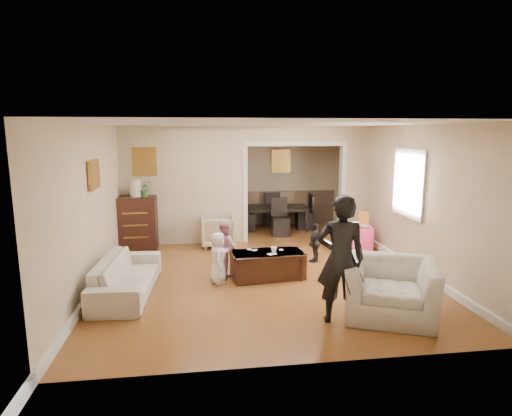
{
  "coord_description": "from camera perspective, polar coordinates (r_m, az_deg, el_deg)",
  "views": [
    {
      "loc": [
        -1.05,
        -7.56,
        2.47
      ],
      "look_at": [
        0.0,
        0.2,
        1.05
      ],
      "focal_mm": 29.53,
      "sensor_mm": 36.0,
      "label": 1
    }
  ],
  "objects": [
    {
      "name": "play_bowl",
      "position": [
        9.16,
        14.42,
        -2.44
      ],
      "size": [
        0.24,
        0.24,
        0.05
      ],
      "primitive_type": "imported",
      "rotation": [
        0.0,
        0.0,
        -0.15
      ],
      "color": "silver",
      "rests_on": "play_table"
    },
    {
      "name": "armchair_front",
      "position": [
        6.05,
        17.71,
        -10.4
      ],
      "size": [
        1.48,
        1.4,
        0.77
      ],
      "primitive_type": "imported",
      "rotation": [
        0.0,
        0.0,
        -0.4
      ],
      "color": "beige",
      "rests_on": "ground"
    },
    {
      "name": "adult_person",
      "position": [
        5.57,
        11.39,
        -6.82
      ],
      "size": [
        0.69,
        0.52,
        1.7
      ],
      "primitive_type": "imported",
      "rotation": [
        0.0,
        0.0,
        2.94
      ],
      "color": "black",
      "rests_on": "ground"
    },
    {
      "name": "partition_right",
      "position": [
        10.07,
        12.86,
        3.34
      ],
      "size": [
        0.55,
        0.18,
        2.6
      ],
      "primitive_type": "cube",
      "color": "beige",
      "rests_on": "ground"
    },
    {
      "name": "cyan_cup",
      "position": [
        9.16,
        13.39,
        -2.3
      ],
      "size": [
        0.08,
        0.08,
        0.08
      ],
      "primitive_type": "cylinder",
      "color": "#25B4BC",
      "rests_on": "play_table"
    },
    {
      "name": "child_kneel_a",
      "position": [
        6.99,
        -5.16,
        -6.74
      ],
      "size": [
        0.29,
        0.43,
        0.86
      ],
      "primitive_type": "imported",
      "rotation": [
        0.0,
        0.0,
        1.52
      ],
      "color": "white",
      "rests_on": "ground"
    },
    {
      "name": "window_pane",
      "position": [
        8.15,
        20.02,
        3.17
      ],
      "size": [
        0.03,
        0.95,
        1.1
      ],
      "primitive_type": "cube",
      "color": "white",
      "rests_on": "ground"
    },
    {
      "name": "framed_art_partition",
      "position": [
        9.35,
        -14.83,
        6.13
      ],
      "size": [
        0.45,
        0.03,
        0.55
      ],
      "primitive_type": "cube",
      "color": "brown",
      "rests_on": "partition_left"
    },
    {
      "name": "craft_papers",
      "position": [
        7.23,
        1.29,
        -5.93
      ],
      "size": [
        0.63,
        0.47,
        0.0
      ],
      "color": "white",
      "rests_on": "coffee_table"
    },
    {
      "name": "armchair_back",
      "position": [
        9.25,
        -5.19,
        -3.14
      ],
      "size": [
        0.71,
        0.73,
        0.66
      ],
      "primitive_type": "imported",
      "rotation": [
        0.0,
        0.0,
        3.14
      ],
      "color": "tan",
      "rests_on": "ground"
    },
    {
      "name": "dining_table",
      "position": [
        10.75,
        2.65,
        -1.43
      ],
      "size": [
        1.7,
        1.01,
        0.58
      ],
      "primitive_type": "imported",
      "rotation": [
        0.0,
        0.0,
        -0.05
      ],
      "color": "black",
      "rests_on": "ground"
    },
    {
      "name": "child_toddler",
      "position": [
        8.16,
        8.04,
        -4.64
      ],
      "size": [
        0.45,
        0.46,
        0.77
      ],
      "primitive_type": "imported",
      "rotation": [
        0.0,
        0.0,
        -2.32
      ],
      "color": "black",
      "rests_on": "ground"
    },
    {
      "name": "partition_left",
      "position": [
        9.44,
        -9.63,
        3.01
      ],
      "size": [
        2.75,
        0.18,
        2.6
      ],
      "primitive_type": "cube",
      "color": "beige",
      "rests_on": "ground"
    },
    {
      "name": "partition_header",
      "position": [
        9.61,
        5.31,
        9.96
      ],
      "size": [
        2.22,
        0.18,
        0.35
      ],
      "primitive_type": "cube",
      "color": "beige",
      "rests_on": "partition_right"
    },
    {
      "name": "floor",
      "position": [
        8.02,
        0.19,
        -7.65
      ],
      "size": [
        7.0,
        7.0,
        0.0
      ],
      "primitive_type": "plane",
      "color": "#975527",
      "rests_on": "ground"
    },
    {
      "name": "coffee_table",
      "position": [
        7.28,
        1.57,
        -7.69
      ],
      "size": [
        1.27,
        0.74,
        0.45
      ],
      "primitive_type": "cube",
      "rotation": [
        0.0,
        0.0,
        0.12
      ],
      "color": "#341A10",
      "rests_on": "ground"
    },
    {
      "name": "framed_art_sofa_wall",
      "position": [
        7.19,
        -21.08,
        4.25
      ],
      "size": [
        0.03,
        0.55,
        0.4
      ],
      "primitive_type": "cube",
      "color": "brown"
    },
    {
      "name": "play_table",
      "position": [
        9.31,
        13.78,
        -3.89
      ],
      "size": [
        0.57,
        0.57,
        0.48
      ],
      "primitive_type": "cube",
      "rotation": [
        0.0,
        0.0,
        -0.15
      ],
      "color": "#EC3E7C",
      "rests_on": "ground"
    },
    {
      "name": "child_kneel_b",
      "position": [
        7.42,
        -4.16,
        -5.32
      ],
      "size": [
        0.53,
        0.58,
        0.96
      ],
      "primitive_type": "imported",
      "rotation": [
        0.0,
        0.0,
        2.04
      ],
      "color": "pink",
      "rests_on": "ground"
    },
    {
      "name": "toy_block",
      "position": [
        9.31,
        12.9,
        -2.17
      ],
      "size": [
        0.09,
        0.07,
        0.05
      ],
      "primitive_type": "cube",
      "rotation": [
        0.0,
        0.0,
        0.19
      ],
      "color": "red",
      "rests_on": "play_table"
    },
    {
      "name": "framed_art_alcove",
      "position": [
        11.24,
        3.37,
        6.32
      ],
      "size": [
        0.45,
        0.03,
        0.55
      ],
      "primitive_type": "cube",
      "color": "brown"
    },
    {
      "name": "table_lamp",
      "position": [
        9.17,
        -16.03,
        2.6
      ],
      "size": [
        0.22,
        0.22,
        0.36
      ],
      "primitive_type": "cylinder",
      "color": "#F0E6C3",
      "rests_on": "dresser"
    },
    {
      "name": "sofa",
      "position": [
        6.87,
        -17.06,
        -8.76
      ],
      "size": [
        0.87,
        1.98,
        0.57
      ],
      "primitive_type": "imported",
      "rotation": [
        0.0,
        0.0,
        1.51
      ],
      "color": "beige",
      "rests_on": "ground"
    },
    {
      "name": "dresser",
      "position": [
        9.29,
        -15.8,
        -1.96
      ],
      "size": [
        0.82,
        0.46,
        1.13
      ],
      "primitive_type": "cube",
      "color": "black",
      "rests_on": "ground"
    },
    {
      "name": "cereal_box",
      "position": [
        9.36,
        14.35,
        -1.39
      ],
      "size": [
        0.21,
        0.1,
        0.3
      ],
      "primitive_type": "cube",
      "rotation": [
        0.0,
        0.0,
        -0.15
      ],
      "color": "yellow",
      "rests_on": "play_table"
    },
    {
      "name": "potted_plant",
      "position": [
        9.14,
        -14.78,
        2.53
      ],
      "size": [
        0.29,
        0.25,
        0.32
      ],
      "primitive_type": "imported",
      "color": "#3D6E30",
      "rests_on": "dresser"
    },
    {
      "name": "coffee_cup",
      "position": [
        7.17,
        2.44,
        -5.68
      ],
      "size": [
        0.12,
        0.12,
        0.1
      ],
      "primitive_type": "imported",
      "rotation": [
        0.0,
        0.0,
        0.12
      ],
      "color": "silver",
      "rests_on": "coffee_table"
    }
  ]
}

